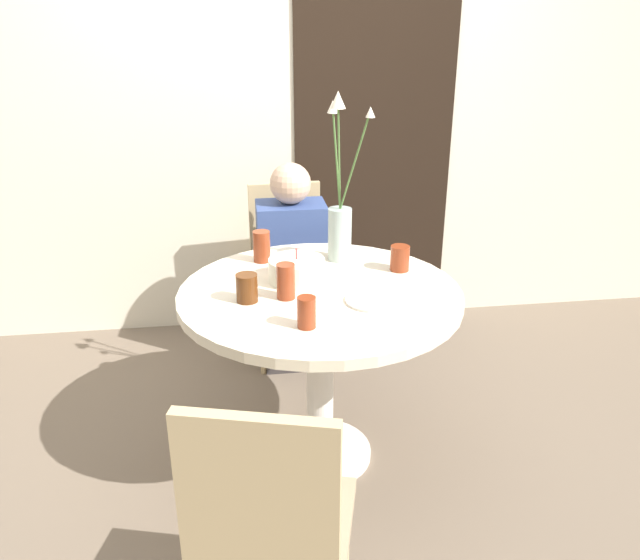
# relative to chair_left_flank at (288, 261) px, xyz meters

# --- Properties ---
(ground_plane) EXTENTS (16.00, 16.00, 0.00)m
(ground_plane) POSITION_rel_chair_left_flank_xyz_m (0.04, -0.96, -0.53)
(ground_plane) COLOR #6B5B4C
(wall_back) EXTENTS (8.00, 0.05, 2.60)m
(wall_back) POSITION_rel_chair_left_flank_xyz_m (0.04, 0.40, 0.77)
(wall_back) COLOR beige
(wall_back) RESTS_ON ground_plane
(doorway_panel) EXTENTS (0.90, 0.01, 2.05)m
(doorway_panel) POSITION_rel_chair_left_flank_xyz_m (0.53, 0.36, 0.50)
(doorway_panel) COLOR black
(doorway_panel) RESTS_ON ground_plane
(dining_table) EXTENTS (1.08, 1.08, 0.77)m
(dining_table) POSITION_rel_chair_left_flank_xyz_m (0.04, -0.96, 0.10)
(dining_table) COLOR beige
(dining_table) RESTS_ON ground_plane
(chair_left_flank) EXTENTS (0.42, 0.42, 0.92)m
(chair_left_flank) POSITION_rel_chair_left_flank_xyz_m (0.00, 0.00, 0.00)
(chair_left_flank) COLOR #9E896B
(chair_left_flank) RESTS_ON ground_plane
(chair_right_flank) EXTENTS (0.49, 0.49, 0.92)m
(chair_right_flank) POSITION_rel_chair_left_flank_xyz_m (-0.22, -1.88, 0.00)
(chair_right_flank) COLOR #9E896B
(chair_right_flank) RESTS_ON ground_plane
(birthday_cake) EXTENTS (0.22, 0.22, 0.14)m
(birthday_cake) POSITION_rel_chair_left_flank_xyz_m (-0.04, -0.86, 0.29)
(birthday_cake) COLOR white
(birthday_cake) RESTS_ON dining_table
(flower_vase) EXTENTS (0.16, 0.20, 0.70)m
(flower_vase) POSITION_rel_chair_left_flank_xyz_m (0.17, -0.65, 0.44)
(flower_vase) COLOR #9EB2AD
(flower_vase) RESTS_ON dining_table
(side_plate) EXTENTS (0.20, 0.20, 0.01)m
(side_plate) POSITION_rel_chair_left_flank_xyz_m (0.22, -1.09, 0.24)
(side_plate) COLOR silver
(side_plate) RESTS_ON dining_table
(drink_glass_0) EXTENTS (0.08, 0.08, 0.10)m
(drink_glass_0) POSITION_rel_chair_left_flank_xyz_m (0.39, -0.80, 0.29)
(drink_glass_0) COLOR maroon
(drink_glass_0) RESTS_ON dining_table
(drink_glass_1) EXTENTS (0.07, 0.07, 0.13)m
(drink_glass_1) POSITION_rel_chair_left_flank_xyz_m (-0.16, -0.62, 0.31)
(drink_glass_1) COLOR maroon
(drink_glass_1) RESTS_ON dining_table
(drink_glass_2) EXTENTS (0.08, 0.08, 0.10)m
(drink_glass_2) POSITION_rel_chair_left_flank_xyz_m (-0.24, -1.02, 0.29)
(drink_glass_2) COLOR #51280F
(drink_glass_2) RESTS_ON dining_table
(drink_glass_3) EXTENTS (0.07, 0.07, 0.13)m
(drink_glass_3) POSITION_rel_chair_left_flank_xyz_m (-0.09, -1.01, 0.31)
(drink_glass_3) COLOR maroon
(drink_glass_3) RESTS_ON dining_table
(drink_glass_4) EXTENTS (0.06, 0.06, 0.11)m
(drink_glass_4) POSITION_rel_chair_left_flank_xyz_m (-0.05, -1.26, 0.29)
(drink_glass_4) COLOR maroon
(drink_glass_4) RESTS_ON dining_table
(person_woman) EXTENTS (0.34, 0.24, 1.08)m
(person_woman) POSITION_rel_chair_left_flank_xyz_m (0.01, -0.16, -0.02)
(person_woman) COLOR #383333
(person_woman) RESTS_ON ground_plane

